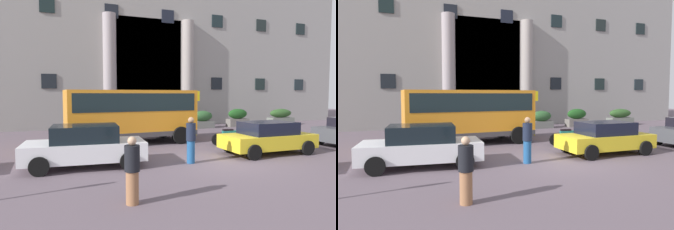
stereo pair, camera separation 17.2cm
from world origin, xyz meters
The scene contains 13 objects.
ground_plane centered at (0.00, 0.00, -0.06)m, with size 80.00×64.00×0.12m, color #5C4E58.
office_building_facade centered at (0.00, 17.48, 7.96)m, with size 39.10×9.74×15.94m.
orange_minibus centered at (-2.51, 5.50, 1.66)m, with size 6.70×3.10×2.78m.
bus_stop_sign centered at (1.91, 6.91, 1.71)m, with size 0.44×0.08×2.77m.
hedge_planter_far_west centered at (4.23, 10.65, 0.64)m, with size 1.66×0.89×1.32m.
hedge_planter_entrance_left centered at (-2.72, 10.18, 0.63)m, with size 2.20×0.71×1.32m.
hedge_planter_entrance_right centered at (11.33, 10.34, 0.66)m, with size 2.19×0.83×1.37m.
hedge_planter_east centered at (7.36, 10.66, 0.69)m, with size 1.76×0.72×1.42m.
parked_hatchback_near centered at (2.40, 0.75, 0.71)m, with size 4.04×2.03×1.39m.
white_taxi_kerbside centered at (-5.19, 1.01, 0.75)m, with size 4.25×2.27×1.48m.
motorcycle_near_kerb centered at (2.06, 3.17, 0.46)m, with size 2.05×0.59×0.89m.
pedestrian_man_crossing centered at (-1.46, 0.23, 0.87)m, with size 0.36×0.36×1.73m.
pedestrian_woman_dark_dress centered at (-4.45, -3.11, 0.80)m, with size 0.36×0.36×1.59m.
Camera 1 is at (-5.98, -9.76, 2.55)m, focal length 31.80 mm.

